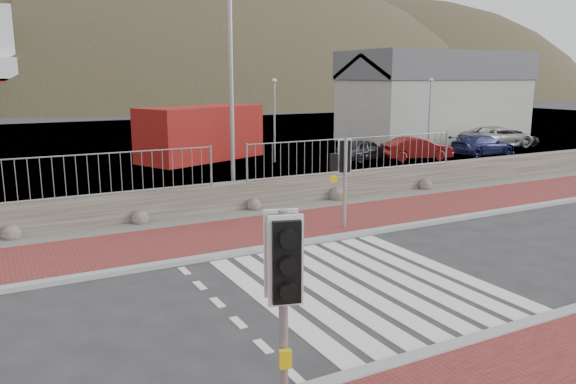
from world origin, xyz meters
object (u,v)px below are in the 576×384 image
traffic_signal_near (283,275)px  shipping_container (201,133)px  car_b (417,149)px  traffic_signal_far (344,164)px  car_d (497,137)px  car_c (483,145)px  car_a (365,150)px  car_e (513,138)px  streetlight (235,64)px

traffic_signal_near → shipping_container: traffic_signal_near is taller
car_b → traffic_signal_far: bearing=145.4°
shipping_container → car_d: shipping_container is taller
traffic_signal_far → car_c: bearing=-127.5°
car_a → car_c: 6.93m
shipping_container → car_e: shipping_container is taller
traffic_signal_near → car_a: (14.07, 17.88, -1.45)m
traffic_signal_far → car_d: 21.78m
traffic_signal_far → car_b: size_ratio=0.72×
car_a → car_d: (10.20, 0.62, 0.09)m
traffic_signal_near → car_a: traffic_signal_near is taller
car_a → car_b: 2.69m
car_a → car_b: car_b is taller
car_a → car_e: car_a is taller
traffic_signal_near → shipping_container: (6.84, 22.13, -0.64)m
car_a → shipping_container: bearing=50.8°
traffic_signal_near → car_d: size_ratio=0.60×
car_b → car_c: 4.34m
traffic_signal_far → car_c: traffic_signal_far is taller
car_b → car_e: car_b is taller
traffic_signal_near → car_b: traffic_signal_near is taller
car_c → car_d: 4.02m
car_a → car_e: size_ratio=1.01×
traffic_signal_near → streetlight: bearing=86.1°
shipping_container → car_c: size_ratio=1.72×
traffic_signal_near → car_d: bearing=54.0°
traffic_signal_near → streetlight: (4.40, 11.72, 2.58)m
traffic_signal_near → streetlight: size_ratio=0.34×
car_d → traffic_signal_near: bearing=133.0°
car_d → car_c: bearing=127.1°
traffic_signal_near → car_d: 30.55m
streetlight → car_b: streetlight is taller
traffic_signal_far → car_e: size_ratio=0.80×
car_c → car_e: 4.93m
car_c → car_e: size_ratio=1.19×
car_c → car_d: size_ratio=0.83×
traffic_signal_near → car_d: traffic_signal_near is taller
streetlight → car_a: 12.16m
car_e → car_c: bearing=122.6°
streetlight → car_e: size_ratio=2.54×
car_a → traffic_signal_near: bearing=133.1°
traffic_signal_far → car_a: 13.62m
traffic_signal_far → shipping_container: (1.18, 14.89, -0.50)m
traffic_signal_near → shipping_container: bearing=89.5°
traffic_signal_far → car_b: 14.49m
shipping_container → car_b: shipping_container is taller
car_a → streetlight: bearing=113.8°
car_b → shipping_container: bearing=75.2°
car_d → shipping_container: bearing=83.9°
car_d → car_e: (1.14, -0.23, -0.09)m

